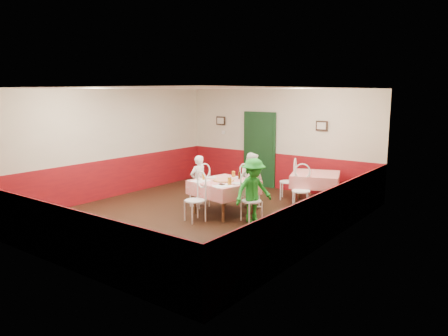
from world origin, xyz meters
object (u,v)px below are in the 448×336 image
Objects in this scene: chair_second_a at (288,182)px; chair_left at (200,188)px; second_table at (315,189)px; chair_right at (252,201)px; chair_far at (250,188)px; chair_second_b at (301,191)px; glass_b at (230,181)px; beer_bottle at (239,175)px; wallet at (222,184)px; glass_c at (233,174)px; diner_left at (198,181)px; pizza at (223,180)px; diner_far at (251,180)px; main_table at (224,197)px; chair_near at (195,201)px; diner_right at (253,191)px; glass_a at (204,177)px.

chair_left is at bearing -54.83° from chair_second_a.
second_table is 1.24× the size of chair_right.
chair_left is 1.00× the size of chair_far.
chair_second_b is 5.76× the size of glass_b.
chair_second_b is (1.10, 0.48, 0.00)m from chair_far.
beer_bottle reaches higher than wallet.
diner_left reaches higher than glass_c.
diner_far is (0.16, 0.91, -0.12)m from pizza.
chair_second_a is at bearing -93.85° from diner_far.
chair_second_b is at bearing -90.00° from second_table.
diner_far reaches higher than wallet.
main_table is 0.64m from glass_b.
chair_near is 4.32× the size of beer_bottle.
diner_left is (-1.39, -1.91, 0.17)m from chair_second_a.
diner_right is at bearing 90.11° from diner_left.
glass_c is (-0.20, -0.40, 0.38)m from chair_far.
diner_right reaches higher than second_table.
glass_a is at bearing 63.90° from diner_left.
chair_second_a is 2.27m from diner_right.
diner_left is at bearing 143.79° from glass_a.
chair_second_a is 1.97× the size of pizza.
diner_far is (-1.10, -1.18, 0.28)m from second_table.
second_table is 1.64m from diner_far.
glass_a is at bearing -160.21° from main_table.
chair_second_a is 1.77m from glass_c.
chair_near and chair_second_b have the same top height.
chair_near is (-0.30, -1.67, 0.00)m from chair_far.
diner_left is (-0.84, -0.28, -0.22)m from glass_c.
diner_right is (0.89, -0.16, 0.31)m from main_table.
glass_a is 0.58m from diner_left.
second_table is 0.75m from chair_second_a.
main_table is 0.63m from beer_bottle.
diner_far reaches higher than diner_left.
diner_left is at bearing 161.07° from glass_b.
diner_left is (-1.10, 0.53, -0.15)m from wallet.
chair_near is at bearing -115.71° from second_table.
pizza is (-1.26, -2.09, 0.40)m from second_table.
chair_far is 0.59m from glass_c.
glass_b reaches higher than chair_second_b.
beer_bottle is at bearing -31.00° from chair_second_a.
chair_second_a is 1.06m from chair_second_b.
main_table is at bearing 130.22° from wallet.
diner_left reaches higher than chair_right.
chair_second_b is at bearing 76.60° from chair_near.
chair_right is at bearing 88.10° from chair_left.
diner_right is (0.89, -0.14, -0.09)m from pizza.
chair_second_b is at bearing 8.33° from chair_right.
chair_second_a is (0.65, 2.91, 0.00)m from chair_near.
wallet is (0.37, 0.46, 0.32)m from chair_near.
diner_far is at bearing 65.23° from glass_c.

